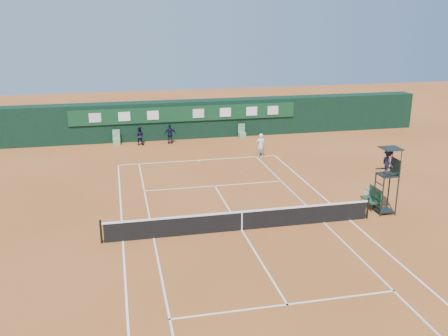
# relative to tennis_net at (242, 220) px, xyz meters

# --- Properties ---
(ground) EXTENTS (90.00, 90.00, 0.00)m
(ground) POSITION_rel_tennis_net_xyz_m (0.00, 0.00, -0.51)
(ground) COLOR #AF5D29
(ground) RESTS_ON ground
(court_lines) EXTENTS (11.05, 23.85, 0.01)m
(court_lines) POSITION_rel_tennis_net_xyz_m (0.00, 0.00, -0.50)
(court_lines) COLOR white
(court_lines) RESTS_ON ground
(tennis_net) EXTENTS (12.90, 0.10, 1.10)m
(tennis_net) POSITION_rel_tennis_net_xyz_m (0.00, 0.00, 0.00)
(tennis_net) COLOR black
(tennis_net) RESTS_ON ground
(back_wall) EXTENTS (40.00, 1.65, 3.00)m
(back_wall) POSITION_rel_tennis_net_xyz_m (0.00, 18.74, 1.00)
(back_wall) COLOR black
(back_wall) RESTS_ON ground
(linesman_chair_left) EXTENTS (0.55, 0.50, 1.15)m
(linesman_chair_left) POSITION_rel_tennis_net_xyz_m (-5.50, 17.48, -0.19)
(linesman_chair_left) COLOR #64986E
(linesman_chair_left) RESTS_ON ground
(linesman_chair_right) EXTENTS (0.55, 0.50, 1.15)m
(linesman_chair_right) POSITION_rel_tennis_net_xyz_m (4.50, 17.48, -0.19)
(linesman_chair_right) COLOR #60926B
(linesman_chair_right) RESTS_ON ground
(umpire_chair) EXTENTS (0.96, 0.95, 3.42)m
(umpire_chair) POSITION_rel_tennis_net_xyz_m (7.60, 0.51, 1.95)
(umpire_chair) COLOR black
(umpire_chair) RESTS_ON ground
(player_bench) EXTENTS (0.56, 1.20, 1.10)m
(player_bench) POSITION_rel_tennis_net_xyz_m (7.35, 1.27, 0.09)
(player_bench) COLOR #183C22
(player_bench) RESTS_ON ground
(tennis_bag) EXTENTS (0.32, 0.72, 0.27)m
(tennis_bag) POSITION_rel_tennis_net_xyz_m (7.68, 1.37, -0.37)
(tennis_bag) COLOR black
(tennis_bag) RESTS_ON ground
(cooler) EXTENTS (0.57, 0.57, 0.65)m
(cooler) POSITION_rel_tennis_net_xyz_m (7.86, 2.32, -0.18)
(cooler) COLOR silver
(cooler) RESTS_ON ground
(tennis_ball) EXTENTS (0.07, 0.07, 0.07)m
(tennis_ball) POSITION_rel_tennis_net_xyz_m (2.16, 8.41, -0.47)
(tennis_ball) COLOR #D2DC33
(tennis_ball) RESTS_ON ground
(player) EXTENTS (0.64, 0.44, 1.70)m
(player) POSITION_rel_tennis_net_xyz_m (4.38, 11.76, 0.34)
(player) COLOR silver
(player) RESTS_ON ground
(ball_kid_left) EXTENTS (0.84, 0.74, 1.47)m
(ball_kid_left) POSITION_rel_tennis_net_xyz_m (-3.76, 16.97, 0.23)
(ball_kid_left) COLOR black
(ball_kid_left) RESTS_ON ground
(ball_kid_right) EXTENTS (0.90, 0.38, 1.54)m
(ball_kid_right) POSITION_rel_tennis_net_xyz_m (-1.41, 16.88, 0.26)
(ball_kid_right) COLOR black
(ball_kid_right) RESTS_ON ground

